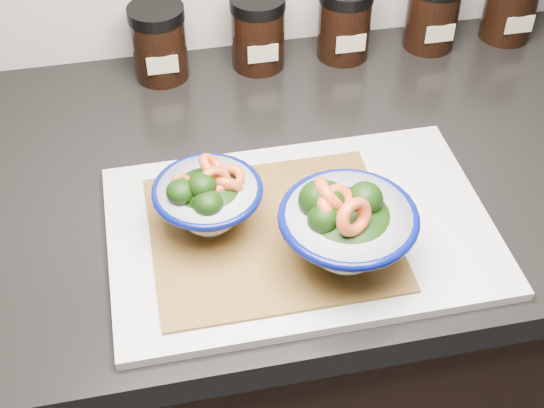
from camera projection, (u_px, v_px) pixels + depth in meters
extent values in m
cube|color=black|center=(359.00, 356.00, 1.34)|extent=(3.43, 0.58, 0.86)
cube|color=black|center=(386.00, 163.00, 1.02)|extent=(3.50, 0.60, 0.04)
cube|color=beige|center=(301.00, 230.00, 0.90)|extent=(0.45, 0.30, 0.01)
cube|color=olive|center=(272.00, 232.00, 0.88)|extent=(0.28, 0.24, 0.00)
cylinder|color=white|center=(210.00, 221.00, 0.89)|extent=(0.04, 0.04, 0.01)
ellipsoid|color=white|center=(209.00, 213.00, 0.88)|extent=(0.07, 0.07, 0.03)
torus|color=#050C55|center=(207.00, 190.00, 0.85)|extent=(0.13, 0.13, 0.01)
torus|color=#050C55|center=(208.00, 199.00, 0.86)|extent=(0.11, 0.11, 0.00)
ellipsoid|color=black|center=(208.00, 196.00, 0.86)|extent=(0.09, 0.09, 0.04)
ellipsoid|color=black|center=(208.00, 203.00, 0.83)|extent=(0.03, 0.03, 0.03)
cylinder|color=#477233|center=(209.00, 211.00, 0.83)|extent=(0.01, 0.01, 0.02)
ellipsoid|color=black|center=(202.00, 185.00, 0.83)|extent=(0.03, 0.03, 0.03)
cylinder|color=#477233|center=(203.00, 193.00, 0.84)|extent=(0.01, 0.01, 0.02)
ellipsoid|color=black|center=(181.00, 192.00, 0.83)|extent=(0.03, 0.03, 0.03)
cylinder|color=#477233|center=(182.00, 199.00, 0.84)|extent=(0.01, 0.01, 0.02)
ellipsoid|color=black|center=(200.00, 203.00, 0.84)|extent=(0.03, 0.03, 0.03)
cylinder|color=#477233|center=(201.00, 210.00, 0.84)|extent=(0.01, 0.01, 0.02)
torus|color=#E55C2B|center=(184.00, 186.00, 0.84)|extent=(0.04, 0.05, 0.04)
torus|color=#E55C2B|center=(215.00, 181.00, 0.84)|extent=(0.04, 0.04, 0.05)
torus|color=#E55C2B|center=(212.00, 167.00, 0.85)|extent=(0.05, 0.05, 0.04)
torus|color=#E55C2B|center=(231.00, 177.00, 0.85)|extent=(0.05, 0.05, 0.02)
torus|color=#E55C2B|center=(228.00, 186.00, 0.85)|extent=(0.05, 0.04, 0.05)
cylinder|color=#CCBC8E|center=(213.00, 178.00, 0.85)|extent=(0.02, 0.02, 0.01)
cylinder|color=white|center=(345.00, 254.00, 0.85)|extent=(0.05, 0.05, 0.01)
ellipsoid|color=white|center=(346.00, 244.00, 0.84)|extent=(0.08, 0.08, 0.04)
torus|color=#050C55|center=(349.00, 217.00, 0.81)|extent=(0.15, 0.15, 0.01)
torus|color=#050C55|center=(348.00, 227.00, 0.82)|extent=(0.13, 0.13, 0.00)
ellipsoid|color=black|center=(348.00, 225.00, 0.81)|extent=(0.11, 0.11, 0.05)
ellipsoid|color=black|center=(318.00, 200.00, 0.81)|extent=(0.04, 0.04, 0.04)
cylinder|color=#477233|center=(317.00, 210.00, 0.82)|extent=(0.02, 0.01, 0.03)
ellipsoid|color=black|center=(325.00, 201.00, 0.80)|extent=(0.05, 0.05, 0.04)
cylinder|color=#477233|center=(324.00, 212.00, 0.82)|extent=(0.01, 0.01, 0.03)
ellipsoid|color=black|center=(365.00, 199.00, 0.80)|extent=(0.04, 0.04, 0.04)
cylinder|color=#477233|center=(364.00, 209.00, 0.81)|extent=(0.01, 0.02, 0.03)
ellipsoid|color=black|center=(321.00, 201.00, 0.82)|extent=(0.05, 0.05, 0.04)
cylinder|color=#477233|center=(321.00, 212.00, 0.83)|extent=(0.01, 0.02, 0.03)
ellipsoid|color=black|center=(324.00, 220.00, 0.79)|extent=(0.04, 0.04, 0.04)
cylinder|color=#477233|center=(324.00, 228.00, 0.80)|extent=(0.02, 0.02, 0.03)
torus|color=#E55C2B|center=(354.00, 217.00, 0.77)|extent=(0.06, 0.05, 0.06)
torus|color=#E55C2B|center=(336.00, 203.00, 0.79)|extent=(0.07, 0.06, 0.05)
torus|color=#E55C2B|center=(330.00, 207.00, 0.80)|extent=(0.05, 0.06, 0.06)
torus|color=#E55C2B|center=(329.00, 194.00, 0.80)|extent=(0.05, 0.06, 0.05)
cylinder|color=#CCBC8E|center=(357.00, 193.00, 0.82)|extent=(0.02, 0.02, 0.01)
cylinder|color=black|center=(160.00, 48.00, 1.11)|extent=(0.08, 0.08, 0.09)
cylinder|color=black|center=(156.00, 13.00, 1.07)|extent=(0.08, 0.08, 0.02)
cube|color=#C6B793|center=(163.00, 65.00, 1.08)|extent=(0.05, 0.00, 0.03)
cylinder|color=black|center=(258.00, 37.00, 1.13)|extent=(0.08, 0.08, 0.09)
cylinder|color=black|center=(257.00, 3.00, 1.09)|extent=(0.08, 0.08, 0.02)
cube|color=#C6B793|center=(263.00, 54.00, 1.10)|extent=(0.04, 0.00, 0.03)
cylinder|color=black|center=(344.00, 28.00, 1.15)|extent=(0.08, 0.08, 0.09)
cube|color=#C6B793|center=(351.00, 44.00, 1.12)|extent=(0.04, 0.00, 0.03)
cylinder|color=black|center=(432.00, 18.00, 1.17)|extent=(0.08, 0.08, 0.09)
cube|color=#C6B793|center=(440.00, 34.00, 1.14)|extent=(0.04, 0.00, 0.03)
cylinder|color=black|center=(510.00, 9.00, 1.19)|extent=(0.08, 0.08, 0.09)
cube|color=#C6B793|center=(520.00, 25.00, 1.16)|extent=(0.05, 0.00, 0.03)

